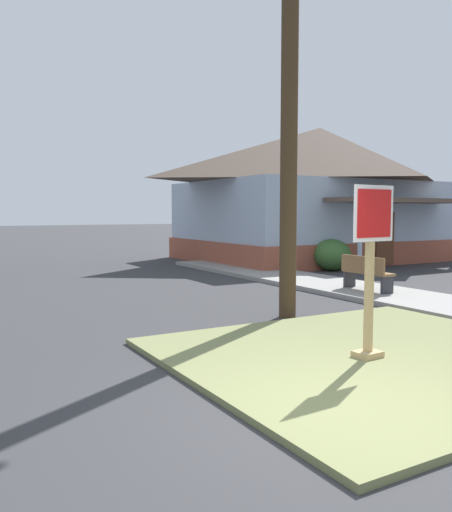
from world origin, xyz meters
TOP-DOWN VIEW (x-y plane):
  - ground_plane at (0.00, 0.00)m, footprint 160.00×160.00m
  - grass_corner_patch at (1.95, 1.49)m, footprint 5.68×5.06m
  - sidewalk_strip at (5.99, 5.97)m, footprint 2.20×17.92m
  - stop_sign at (1.62, 1.38)m, footprint 0.74×0.30m
  - manhole_cover at (0.35, 3.26)m, footprint 0.70×0.70m
  - street_bench at (5.82, 5.72)m, footprint 0.44×1.47m
  - utility_pole at (2.53, 4.46)m, footprint 1.84×0.33m
  - corner_house at (11.49, 14.33)m, footprint 11.47×9.24m
  - shrub_near_porch at (8.75, 10.30)m, footprint 1.31×1.31m

SIDE VIEW (x-z plane):
  - ground_plane at x=0.00m, z-range 0.00..0.00m
  - manhole_cover at x=0.35m, z-range 0.00..0.02m
  - grass_corner_patch at x=1.95m, z-range 0.00..0.08m
  - sidewalk_strip at x=5.99m, z-range 0.00..0.12m
  - shrub_near_porch at x=8.75m, z-range 0.00..1.10m
  - street_bench at x=5.82m, z-range 0.16..1.01m
  - stop_sign at x=1.62m, z-range 0.06..2.38m
  - corner_house at x=11.49m, z-range 0.08..5.74m
  - utility_pole at x=2.53m, z-range 0.17..8.98m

